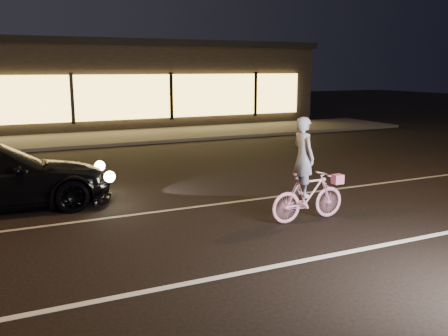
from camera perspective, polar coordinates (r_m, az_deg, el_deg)
ground at (r=8.70m, az=-1.01°, el=-8.08°), size 90.00×90.00×0.00m
lane_stripe_near at (r=7.45m, az=3.88°, el=-11.51°), size 60.00×0.12×0.01m
lane_stripe_far at (r=10.46m, az=-5.58°, el=-4.73°), size 60.00×0.10×0.01m
sidewalk at (r=20.94m, az=-15.96°, el=3.15°), size 30.00×4.00×0.12m
storefront at (r=26.66m, az=-18.42°, el=9.19°), size 25.40×8.42×4.20m
cyclist at (r=9.63m, az=9.46°, el=-1.87°), size 1.60×0.55×2.01m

